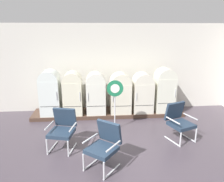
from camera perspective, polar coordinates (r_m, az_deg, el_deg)
The scene contains 13 objects.
ground at distance 5.24m, azimuth 1.39°, elevation -18.85°, with size 12.00×10.00×0.05m, color #443B44.
back_wall at distance 8.07m, azimuth -1.28°, elevation 6.17°, with size 11.76×0.12×3.16m.
display_plinth at distance 7.87m, azimuth -0.93°, elevation -5.67°, with size 5.30×0.95×0.13m, color #493429.
refrigerator_0 at distance 7.63m, azimuth -15.89°, elevation -0.08°, with size 0.65×0.68×1.53m.
refrigerator_1 at distance 7.52m, azimuth -10.23°, elevation -0.24°, with size 0.63×0.67×1.46m.
refrigerator_2 at distance 7.49m, azimuth -4.25°, elevation -0.24°, with size 0.65×0.68×1.43m.
refrigerator_3 at distance 7.55m, azimuth 2.21°, elevation -0.27°, with size 0.70×0.69×1.40m.
refrigerator_4 at distance 7.68m, azimuth 8.02°, elevation -0.16°, with size 0.68×0.68×1.39m.
refrigerator_5 at distance 7.84m, azimuth 13.60°, elevation 0.58°, with size 0.66×0.64×1.55m.
armchair_left at distance 5.75m, azimuth -12.75°, elevation -9.28°, with size 0.75×0.82×1.02m.
armchair_right at distance 6.31m, azimuth 17.06°, elevation -7.28°, with size 0.80×0.87×1.02m.
armchair_center at distance 4.90m, azimuth -1.99°, elevation -13.58°, with size 0.89×0.91×1.02m.
sign_stand at distance 6.47m, azimuth 0.77°, elevation -3.75°, with size 0.48×0.32×1.55m.
Camera 1 is at (-0.47, -4.28, 2.97)m, focal length 34.97 mm.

